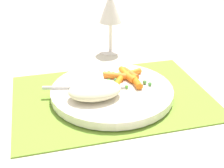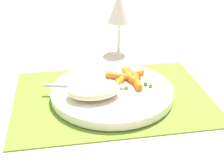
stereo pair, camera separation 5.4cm
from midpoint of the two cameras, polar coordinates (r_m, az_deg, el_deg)
ground_plane at (r=0.70m, az=-2.21°, el=-2.49°), size 2.40×2.40×0.00m
placemat at (r=0.70m, az=-2.22°, el=-2.28°), size 0.43×0.30×0.01m
plate at (r=0.69m, az=-2.23°, el=-1.43°), size 0.27×0.27×0.02m
rice_mound at (r=0.65m, az=-5.51°, el=-1.18°), size 0.11×0.07×0.03m
carrot_portion at (r=0.72m, az=0.50°, el=1.29°), size 0.09×0.10×0.02m
pea_scatter at (r=0.72m, az=0.04°, el=1.13°), size 0.09×0.09×0.01m
fork at (r=0.69m, az=-5.41°, el=-0.61°), size 0.18×0.05×0.01m
wine_glass at (r=0.90m, az=-2.04°, el=13.16°), size 0.07×0.07×0.17m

